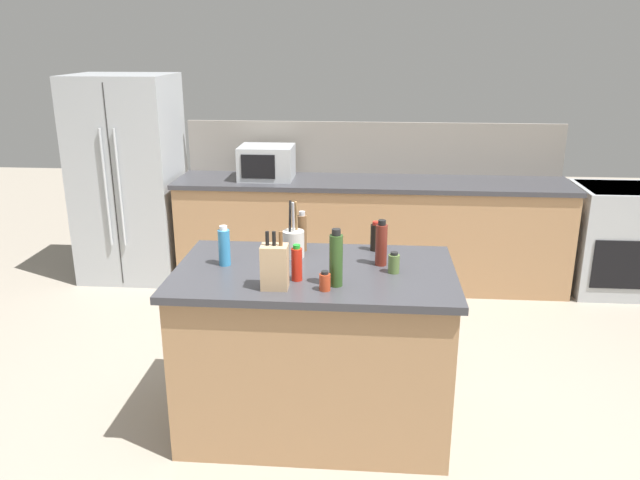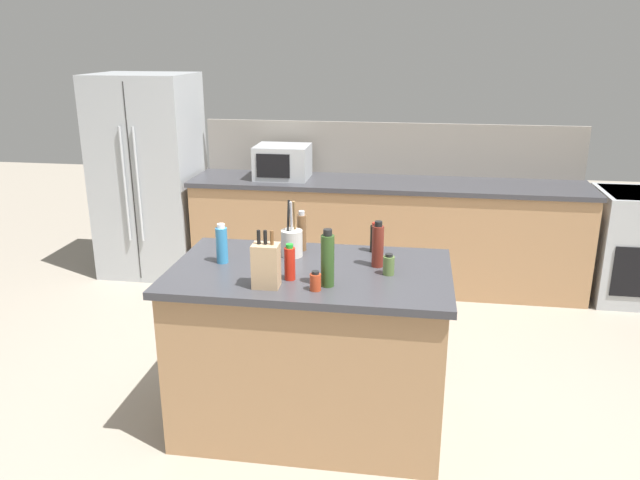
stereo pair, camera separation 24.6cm
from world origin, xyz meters
The scene contains 16 objects.
ground_plane centered at (0.00, 0.00, 0.00)m, with size 14.00×14.00×0.00m, color gray.
back_counter_run centered at (0.30, 2.20, 0.47)m, with size 3.40×0.66×0.94m.
wall_backsplash centered at (0.30, 2.52, 1.17)m, with size 3.36×0.03×0.46m, color gray.
kitchen_island centered at (0.00, 0.00, 0.47)m, with size 1.49×0.88×0.94m.
refrigerator centered at (-1.87, 2.25, 0.91)m, with size 0.87×0.75×1.82m.
microwave centered at (-0.61, 2.20, 1.08)m, with size 0.46×0.39×0.29m.
knife_block centered at (-0.17, -0.28, 1.05)m, with size 0.13×0.10×0.29m.
utensil_crock centered at (-0.14, 0.19, 1.02)m, with size 0.12×0.12×0.32m.
spice_jar_oregano centered at (0.42, -0.02, 0.99)m, with size 0.06×0.06×0.11m.
spice_jar_paprika centered at (0.08, -0.28, 0.99)m, with size 0.05×0.05×0.10m.
olive_oil_bottle centered at (0.12, -0.22, 1.08)m, with size 0.07×0.07×0.29m.
vinegar_bottle centered at (0.35, 0.10, 1.06)m, with size 0.06×0.06×0.25m.
soy_sauce_bottle centered at (0.32, 0.34, 1.02)m, with size 0.06×0.06×0.17m.
pepper_grinder centered at (-0.10, 0.30, 1.05)m, with size 0.05×0.05×0.23m.
dish_soap_bottle centered at (-0.49, 0.03, 1.04)m, with size 0.06×0.06×0.22m.
hot_sauce_bottle centered at (-0.08, -0.16, 1.03)m, with size 0.06×0.06×0.19m.
Camera 2 is at (0.52, -3.05, 2.10)m, focal length 35.00 mm.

